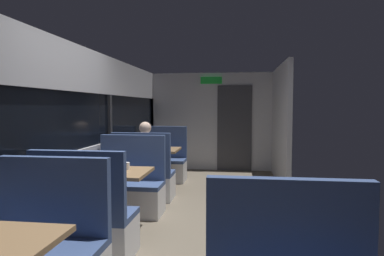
% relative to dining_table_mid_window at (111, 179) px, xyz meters
% --- Properties ---
extents(ground_plane, '(3.30, 9.20, 0.02)m').
position_rel_dining_table_mid_window_xyz_m(ground_plane, '(0.89, -0.04, -0.65)').
color(ground_plane, '#665B4C').
extents(carriage_window_panel_left, '(0.09, 8.48, 2.30)m').
position_rel_dining_table_mid_window_xyz_m(carriage_window_panel_left, '(-0.56, -0.04, 0.47)').
color(carriage_window_panel_left, '#B2B2B7').
rests_on(carriage_window_panel_left, ground_plane).
extents(carriage_end_bulkhead, '(2.90, 0.11, 2.30)m').
position_rel_dining_table_mid_window_xyz_m(carriage_end_bulkhead, '(0.95, 4.15, 0.50)').
color(carriage_end_bulkhead, '#B2B2B7').
rests_on(carriage_end_bulkhead, ground_plane).
extents(carriage_aisle_panel_right, '(0.08, 2.40, 2.30)m').
position_rel_dining_table_mid_window_xyz_m(carriage_aisle_panel_right, '(2.34, 2.96, 0.51)').
color(carriage_aisle_panel_right, '#B2B2B7').
rests_on(carriage_aisle_panel_right, ground_plane).
extents(dining_table_mid_window, '(0.90, 0.70, 0.74)m').
position_rel_dining_table_mid_window_xyz_m(dining_table_mid_window, '(0.00, 0.00, 0.00)').
color(dining_table_mid_window, '#9E9EA3').
rests_on(dining_table_mid_window, ground_plane).
extents(bench_mid_window_facing_end, '(0.95, 0.50, 1.10)m').
position_rel_dining_table_mid_window_xyz_m(bench_mid_window_facing_end, '(0.00, -0.70, -0.31)').
color(bench_mid_window_facing_end, silver).
rests_on(bench_mid_window_facing_end, ground_plane).
extents(bench_mid_window_facing_entry, '(0.95, 0.50, 1.10)m').
position_rel_dining_table_mid_window_xyz_m(bench_mid_window_facing_entry, '(0.00, 0.70, -0.31)').
color(bench_mid_window_facing_entry, silver).
rests_on(bench_mid_window_facing_entry, ground_plane).
extents(dining_table_far_window, '(0.90, 0.70, 0.74)m').
position_rel_dining_table_mid_window_xyz_m(dining_table_far_window, '(0.00, 2.13, 0.00)').
color(dining_table_far_window, '#9E9EA3').
rests_on(dining_table_far_window, ground_plane).
extents(bench_far_window_facing_end, '(0.95, 0.50, 1.10)m').
position_rel_dining_table_mid_window_xyz_m(bench_far_window_facing_end, '(0.00, 1.43, -0.31)').
color(bench_far_window_facing_end, silver).
rests_on(bench_far_window_facing_end, ground_plane).
extents(bench_far_window_facing_entry, '(0.95, 0.50, 1.10)m').
position_rel_dining_table_mid_window_xyz_m(bench_far_window_facing_entry, '(0.00, 2.83, -0.31)').
color(bench_far_window_facing_entry, silver).
rests_on(bench_far_window_facing_entry, ground_plane).
extents(seated_passenger, '(0.47, 0.55, 1.26)m').
position_rel_dining_table_mid_window_xyz_m(seated_passenger, '(0.00, 1.51, -0.10)').
color(seated_passenger, '#26262D').
rests_on(seated_passenger, ground_plane).
extents(coffee_cup_primary, '(0.07, 0.07, 0.09)m').
position_rel_dining_table_mid_window_xyz_m(coffee_cup_primary, '(0.16, 0.10, 0.15)').
color(coffee_cup_primary, white).
rests_on(coffee_cup_primary, dining_table_mid_window).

